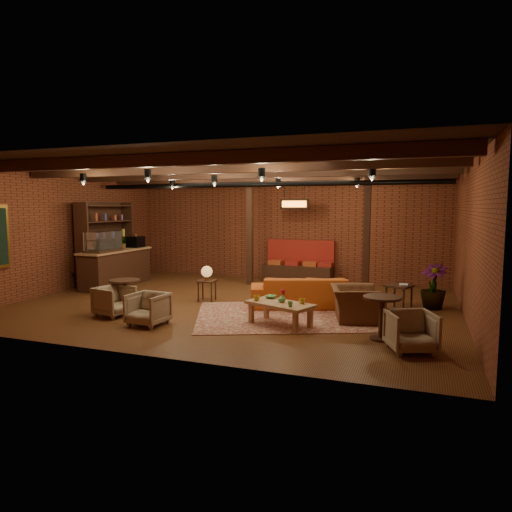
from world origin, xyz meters
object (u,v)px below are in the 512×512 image
(round_table_left, at_px, (125,290))
(armchair_far, at_px, (411,330))
(side_table_lamp, at_px, (207,274))
(round_table_right, at_px, (382,311))
(coffee_table, at_px, (280,305))
(armchair_right, at_px, (355,298))
(armchair_b, at_px, (148,307))
(side_table_book, at_px, (399,287))
(armchair_a, at_px, (114,299))
(plant_tall, at_px, (435,241))
(sofa, at_px, (304,292))

(round_table_left, xyz_separation_m, armchair_far, (5.98, -0.85, -0.11))
(side_table_lamp, xyz_separation_m, round_table_right, (4.25, -1.90, -0.15))
(coffee_table, height_order, armchair_far, armchair_far)
(side_table_lamp, xyz_separation_m, armchair_right, (3.63, -0.71, -0.19))
(armchair_b, xyz_separation_m, side_table_book, (4.50, 3.01, 0.17))
(side_table_lamp, xyz_separation_m, armchair_a, (-1.16, -2.03, -0.31))
(side_table_book, xyz_separation_m, round_table_right, (-0.17, -2.48, -0.01))
(armchair_right, height_order, plant_tall, plant_tall)
(armchair_b, bearing_deg, side_table_book, 38.32)
(sofa, relative_size, round_table_right, 3.19)
(sofa, height_order, side_table_lamp, side_table_lamp)
(round_table_right, distance_m, plant_tall, 3.14)
(sofa, relative_size, round_table_left, 3.51)
(armchair_right, bearing_deg, armchair_b, 100.27)
(sofa, bearing_deg, armchair_a, 11.95)
(plant_tall, bearing_deg, armchair_right, -132.38)
(coffee_table, height_order, round_table_left, coffee_table)
(armchair_right, distance_m, armchair_far, 2.04)
(round_table_right, bearing_deg, armchair_far, -45.81)
(sofa, xyz_separation_m, coffee_table, (-0.04, -1.74, 0.04))
(side_table_lamp, height_order, armchair_far, side_table_lamp)
(coffee_table, distance_m, armchair_a, 3.52)
(armchair_a, distance_m, plant_tall, 7.05)
(armchair_right, distance_m, round_table_right, 1.35)
(side_table_lamp, xyz_separation_m, armchair_b, (-0.08, -2.43, -0.31))
(plant_tall, bearing_deg, armchair_far, -96.61)
(side_table_book, xyz_separation_m, armchair_far, (0.33, -2.99, -0.16))
(sofa, xyz_separation_m, armchair_a, (-3.53, -2.18, -0.01))
(side_table_lamp, bearing_deg, armchair_far, -26.90)
(sofa, xyz_separation_m, plant_tall, (2.76, 0.79, 1.17))
(side_table_book, distance_m, round_table_right, 2.49)
(coffee_table, xyz_separation_m, side_table_lamp, (-2.33, 1.59, 0.25))
(armchair_b, bearing_deg, round_table_left, 147.67)
(plant_tall, bearing_deg, armchair_b, -147.12)
(side_table_lamp, relative_size, side_table_book, 1.30)
(sofa, bearing_deg, round_table_right, 112.70)
(armchair_far, bearing_deg, armchair_a, 154.49)
(plant_tall, bearing_deg, armchair_a, -154.74)
(sofa, relative_size, armchair_a, 3.50)
(armchair_a, distance_m, round_table_right, 5.41)
(armchair_far, bearing_deg, side_table_book, 74.38)
(side_table_lamp, distance_m, armchair_far, 5.33)
(armchair_right, bearing_deg, plant_tall, -57.03)
(sofa, xyz_separation_m, side_table_lamp, (-2.38, -0.15, 0.30))
(armchair_b, height_order, armchair_right, armchair_right)
(round_table_right, bearing_deg, armchair_a, -178.64)
(side_table_book, height_order, round_table_right, round_table_right)
(side_table_book, distance_m, armchair_far, 3.01)
(armchair_b, bearing_deg, armchair_far, 4.77)
(round_table_right, distance_m, armchair_far, 0.72)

